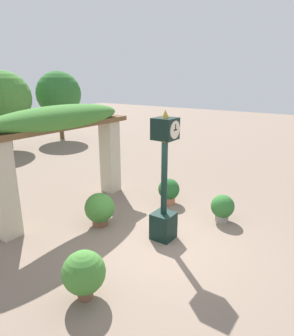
{
  "coord_description": "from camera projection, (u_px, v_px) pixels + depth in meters",
  "views": [
    {
      "loc": [
        -5.55,
        -3.43,
        3.9
      ],
      "look_at": [
        0.21,
        0.58,
        1.76
      ],
      "focal_mm": 32.0,
      "sensor_mm": 36.0,
      "label": 1
    }
  ],
  "objects": [
    {
      "name": "pergola",
      "position": [
        63.0,
        132.0,
        8.52
      ],
      "size": [
        5.03,
        1.11,
        3.16
      ],
      "color": "#BCB299",
      "rests_on": "ground"
    },
    {
      "name": "potted_plant_far_right",
      "position": [
        222.0,
        207.0,
        8.35
      ],
      "size": [
        0.65,
        0.65,
        0.78
      ],
      "color": "gray",
      "rests_on": "ground"
    },
    {
      "name": "ground_plane",
      "position": [
        162.0,
        242.0,
        7.37
      ],
      "size": [
        60.0,
        60.0,
        0.0
      ],
      "primitive_type": "plane",
      "color": "#7F6B5B"
    },
    {
      "name": "potted_plant_near_right",
      "position": [
        84.0,
        273.0,
        5.38
      ],
      "size": [
        0.79,
        0.79,
        0.94
      ],
      "color": "brown",
      "rests_on": "ground"
    },
    {
      "name": "potted_plant_near_left",
      "position": [
        100.0,
        209.0,
        8.12
      ],
      "size": [
        0.81,
        0.81,
        0.91
      ],
      "color": "brown",
      "rests_on": "ground"
    },
    {
      "name": "pedestal_clock",
      "position": [
        164.0,
        186.0,
        7.17
      ],
      "size": [
        0.52,
        0.54,
        3.21
      ],
      "color": "black",
      "rests_on": "ground"
    },
    {
      "name": "potted_plant_far_left",
      "position": [
        169.0,
        190.0,
        9.56
      ],
      "size": [
        0.68,
        0.68,
        0.81
      ],
      "color": "#B26B4C",
      "rests_on": "ground"
    }
  ]
}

